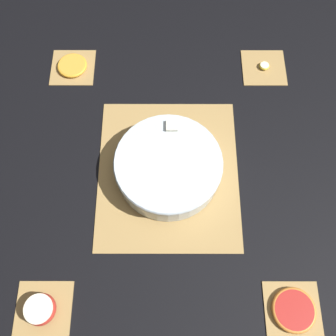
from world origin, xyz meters
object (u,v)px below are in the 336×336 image
apple_half (40,309)px  grapefruit_slice (294,310)px  fruit_salad_bowl (168,166)px  banana_coin_single (264,66)px  orange_slice_whole (72,66)px

apple_half → grapefruit_slice: size_ratio=0.69×
fruit_salad_bowl → grapefruit_slice: size_ratio=2.70×
banana_coin_single → grapefruit_slice: size_ratio=0.30×
apple_half → banana_coin_single: apple_half is taller
banana_coin_single → grapefruit_slice: grapefruit_slice is taller
fruit_salad_bowl → orange_slice_whole: (-0.34, -0.28, -0.03)m
banana_coin_single → grapefruit_slice: 0.68m
orange_slice_whole → apple_half: bearing=0.0°
orange_slice_whole → grapefruit_slice: size_ratio=0.86×
grapefruit_slice → apple_half: bearing=-90.0°
orange_slice_whole → grapefruit_slice: grapefruit_slice is taller
apple_half → banana_coin_single: size_ratio=2.35×
fruit_salad_bowl → grapefruit_slice: bearing=39.9°
apple_half → banana_coin_single: bearing=140.1°
fruit_salad_bowl → orange_slice_whole: size_ratio=3.13×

